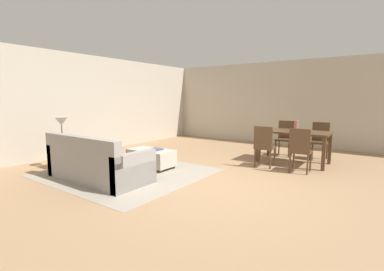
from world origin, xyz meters
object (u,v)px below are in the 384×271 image
at_px(dining_chair_far_left, 285,136).
at_px(book_on_ottoman, 156,149).
at_px(dining_chair_near_left, 264,144).
at_px(side_table, 63,147).
at_px(vase_centerpiece, 296,126).
at_px(ottoman_table, 151,157).
at_px(dining_chair_near_right, 300,148).
at_px(dining_table, 294,135).
at_px(table_lamp, 61,122).
at_px(couch, 97,165).
at_px(dining_chair_far_right, 320,138).

bearing_deg(dining_chair_far_left, book_on_ottoman, -121.79).
xyz_separation_m(dining_chair_near_left, book_on_ottoman, (-1.90, -1.42, -0.10)).
distance_m(side_table, vase_centerpiece, 5.25).
relative_size(ottoman_table, dining_chair_near_right, 1.12).
bearing_deg(book_on_ottoman, dining_chair_near_left, 36.75).
bearing_deg(dining_table, table_lamp, -138.83).
distance_m(vase_centerpiece, book_on_ottoman, 3.25).
bearing_deg(ottoman_table, vase_centerpiece, 42.19).
xyz_separation_m(couch, dining_chair_far_right, (3.02, 4.35, 0.23)).
xyz_separation_m(dining_chair_near_right, vase_centerpiece, (-0.31, 0.79, 0.37)).
bearing_deg(table_lamp, ottoman_table, 37.43).
relative_size(ottoman_table, dining_table, 0.66).
bearing_deg(vase_centerpiece, dining_chair_near_right, -68.54).
bearing_deg(dining_chair_far_right, vase_centerpiece, -113.03).
xyz_separation_m(couch, table_lamp, (-1.33, 0.09, 0.72)).
height_order(vase_centerpiece, book_on_ottoman, vase_centerpiece).
relative_size(dining_table, vase_centerpiece, 6.20).
relative_size(couch, table_lamp, 3.91).
height_order(couch, table_lamp, table_lamp).
relative_size(table_lamp, dining_chair_near_left, 0.57).
height_order(couch, dining_table, couch).
xyz_separation_m(dining_chair_near_left, dining_chair_far_right, (0.82, 1.64, 0.00)).
xyz_separation_m(couch, dining_chair_near_right, (2.97, 2.70, 0.23)).
distance_m(couch, ottoman_table, 1.27).
bearing_deg(vase_centerpiece, book_on_ottoman, -136.98).
relative_size(dining_table, dining_chair_far_left, 1.71).
distance_m(dining_chair_near_right, dining_chair_far_left, 1.79).
bearing_deg(table_lamp, dining_table, 41.17).
bearing_deg(table_lamp, dining_chair_near_left, 36.58).
relative_size(ottoman_table, dining_chair_far_left, 1.12).
distance_m(dining_chair_near_right, vase_centerpiece, 0.92).
bearing_deg(vase_centerpiece, ottoman_table, -137.81).
xyz_separation_m(dining_chair_near_right, dining_chair_far_left, (-0.80, 1.61, 0.00)).
distance_m(dining_chair_far_left, vase_centerpiece, 1.02).
xyz_separation_m(couch, side_table, (-1.33, 0.09, 0.18)).
xyz_separation_m(dining_table, dining_chair_near_right, (0.36, -0.83, -0.14)).
distance_m(couch, vase_centerpiece, 4.43).
distance_m(couch, side_table, 1.34).
height_order(table_lamp, dining_chair_near_right, table_lamp).
bearing_deg(book_on_ottoman, couch, -103.12).
bearing_deg(dining_table, book_on_ottoman, -135.82).
bearing_deg(couch, ottoman_table, 81.52).
distance_m(ottoman_table, dining_chair_far_right, 4.21).
distance_m(dining_chair_far_right, vase_centerpiece, 1.00).
bearing_deg(book_on_ottoman, table_lamp, -143.62).
distance_m(couch, dining_chair_far_right, 5.30).
distance_m(table_lamp, dining_chair_far_right, 6.10).
xyz_separation_m(dining_chair_near_left, dining_chair_near_right, (0.77, -0.01, 0.00)).
bearing_deg(vase_centerpiece, dining_chair_near_left, -120.29).
bearing_deg(side_table, dining_table, 41.17).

